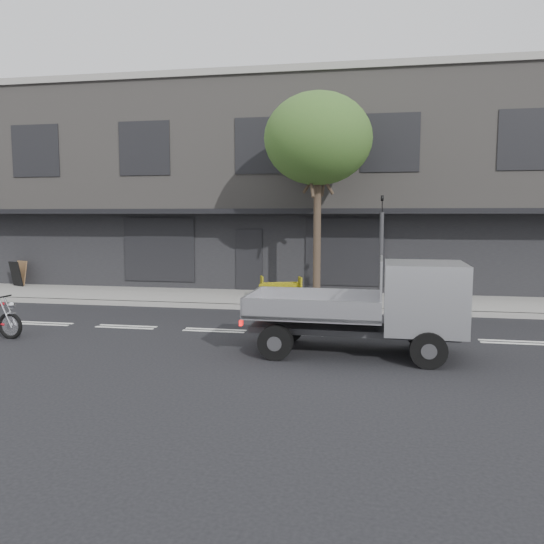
{
  "coord_description": "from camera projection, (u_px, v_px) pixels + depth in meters",
  "views": [
    {
      "loc": [
        3.77,
        -12.76,
        2.94
      ],
      "look_at": [
        1.4,
        0.5,
        1.47
      ],
      "focal_mm": 35.0,
      "sensor_mm": 36.0,
      "label": 1
    }
  ],
  "objects": [
    {
      "name": "traffic_light_pole",
      "position": [
        381.0,
        258.0,
        15.83
      ],
      "size": [
        0.12,
        0.12,
        3.5
      ],
      "color": "#2D2D30",
      "rests_on": "ground"
    },
    {
      "name": "building_main",
      "position": [
        284.0,
        191.0,
        24.09
      ],
      "size": [
        26.0,
        10.0,
        8.0
      ],
      "primitive_type": "cube",
      "color": "slate",
      "rests_on": "ground"
    },
    {
      "name": "sidewalk",
      "position": [
        253.0,
        299.0,
        18.05
      ],
      "size": [
        32.0,
        3.2,
        0.15
      ],
      "primitive_type": "cube",
      "color": "gray",
      "rests_on": "ground"
    },
    {
      "name": "construction_barrier",
      "position": [
        280.0,
        288.0,
        17.38
      ],
      "size": [
        1.48,
        0.96,
        0.77
      ],
      "primitive_type": null,
      "rotation": [
        0.0,
        0.0,
        0.32
      ],
      "color": "yellow",
      "rests_on": "sidewalk"
    },
    {
      "name": "ground",
      "position": [
        215.0,
        331.0,
        13.46
      ],
      "size": [
        80.0,
        80.0,
        0.0
      ],
      "primitive_type": "plane",
      "color": "black",
      "rests_on": "ground"
    },
    {
      "name": "sandwich_board",
      "position": [
        16.0,
        274.0,
        20.6
      ],
      "size": [
        0.72,
        0.61,
        0.97
      ],
      "primitive_type": null,
      "rotation": [
        0.0,
        0.0,
        -0.4
      ],
      "color": "black",
      "rests_on": "sidewalk"
    },
    {
      "name": "street_tree",
      "position": [
        318.0,
        140.0,
        16.62
      ],
      "size": [
        3.4,
        3.4,
        6.74
      ],
      "color": "#382B21",
      "rests_on": "ground"
    },
    {
      "name": "kerb",
      "position": [
        243.0,
        307.0,
        16.49
      ],
      "size": [
        32.0,
        0.2,
        0.15
      ],
      "primitive_type": "cube",
      "color": "gray",
      "rests_on": "ground"
    },
    {
      "name": "flatbed_ute",
      "position": [
        403.0,
        300.0,
        10.91
      ],
      "size": [
        4.48,
        1.94,
        2.06
      ],
      "rotation": [
        0.0,
        0.0,
        -0.03
      ],
      "color": "black",
      "rests_on": "ground"
    }
  ]
}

